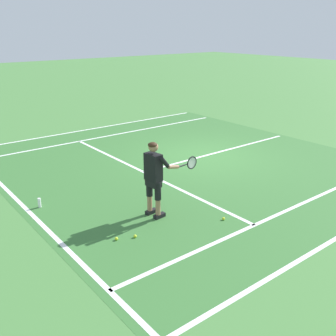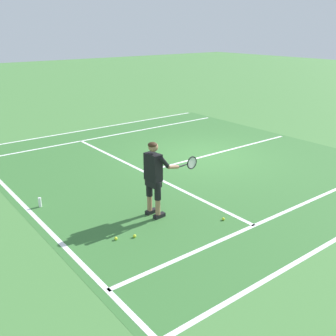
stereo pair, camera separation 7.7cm
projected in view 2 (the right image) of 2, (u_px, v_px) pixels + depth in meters
ground_plane at (205, 156)px, 12.72m from camera, size 80.00×80.00×0.00m
court_inner_surface at (182, 162)px, 12.16m from camera, size 10.98×10.34×0.00m
line_baseline at (22, 204)px, 9.30m from camera, size 10.98×0.10×0.01m
line_service at (144, 172)px, 11.34m from camera, size 8.23×0.10×0.01m
line_centre_service at (222, 152)px, 13.18m from camera, size 0.10×6.40×0.01m
line_singles_left at (115, 135)px, 15.22m from camera, size 0.10×9.94×0.01m
line_singles_right at (295, 207)px, 9.10m from camera, size 0.10×9.94×0.01m
line_doubles_left at (98, 128)px, 16.24m from camera, size 0.10×9.94×0.01m
tennis_player at (155, 174)px, 8.38m from camera, size 0.62×1.15×1.71m
tennis_ball_near_feet at (223, 219)px, 8.50m from camera, size 0.07×0.07×0.07m
tennis_ball_by_baseline at (135, 236)px, 7.80m from camera, size 0.07×0.07×0.07m
tennis_ball_mid_court at (116, 239)px, 7.71m from camera, size 0.07×0.07×0.07m
water_bottle at (40, 202)px, 9.11m from camera, size 0.07×0.07×0.23m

